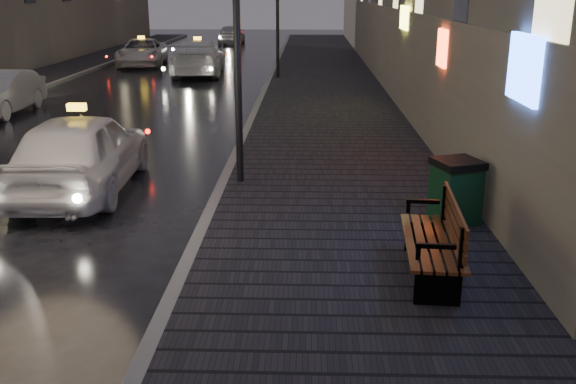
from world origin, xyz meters
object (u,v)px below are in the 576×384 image
car_left_mid (0,93)px  taxi_mid (198,58)px  taxi_near (81,151)px  bench (438,240)px  taxi_far (142,52)px  lamp_near (236,8)px  trash_bin (456,191)px  car_far (231,34)px

car_left_mid → taxi_mid: size_ratio=0.74×
taxi_near → car_left_mid: size_ratio=1.14×
bench → taxi_far: bearing=116.3°
bench → taxi_mid: size_ratio=0.37×
taxi_mid → taxi_far: bearing=-51.7°
car_left_mid → taxi_mid: 11.06m
lamp_near → trash_bin: (3.77, -2.26, -2.80)m
trash_bin → taxi_mid: (-7.55, 20.01, 0.12)m
car_left_mid → car_far: car_far is taller
taxi_near → taxi_far: (-4.32, 21.98, -0.11)m
lamp_near → car_left_mid: size_ratio=1.28×
bench → taxi_mid: taxi_mid is taller
taxi_near → bench: bearing=144.1°
trash_bin → taxi_near: (-6.84, 1.96, 0.12)m
taxi_mid → car_far: taxi_mid is taller
car_left_mid → taxi_near: bearing=-56.6°
car_far → trash_bin: bearing=103.4°
taxi_far → trash_bin: bearing=-72.0°
lamp_near → taxi_far: (-7.39, 21.68, -2.80)m
taxi_near → taxi_mid: size_ratio=0.85×
taxi_mid → taxi_near: bearing=87.9°
lamp_near → car_left_mid: (-8.46, 7.74, -2.81)m
bench → car_left_mid: bearing=138.0°
bench → taxi_mid: 23.18m
lamp_near → trash_bin: lamp_near is taller
lamp_near → bench: size_ratio=2.55×
taxi_far → car_far: size_ratio=1.21×
taxi_near → car_far: size_ratio=1.15×
car_left_mid → bench: bearing=-46.9°
lamp_near → taxi_mid: (-3.78, 17.75, -2.68)m
trash_bin → car_far: size_ratio=0.26×
bench → car_left_mid: 16.74m
lamp_near → taxi_far: size_ratio=1.06×
trash_bin → taxi_mid: size_ratio=0.19×
trash_bin → taxi_far: (-11.16, 23.94, 0.00)m
bench → taxi_mid: (-6.86, 22.14, 0.14)m
bench → trash_bin: (0.69, 2.12, 0.02)m
taxi_mid → trash_bin: bearing=106.3°
lamp_near → taxi_mid: bearing=102.0°
taxi_mid → taxi_far: 5.34m
bench → car_left_mid: size_ratio=0.50×
car_left_mid → taxi_far: bearing=85.2°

